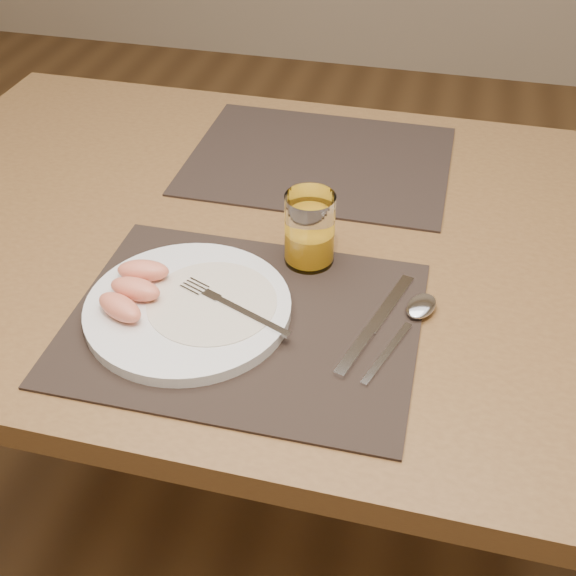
# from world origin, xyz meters

# --- Properties ---
(ground) EXTENTS (5.00, 5.00, 0.00)m
(ground) POSITION_xyz_m (0.00, 0.00, 0.00)
(ground) COLOR brown
(ground) RESTS_ON ground
(table) EXTENTS (1.40, 0.90, 0.75)m
(table) POSITION_xyz_m (0.00, 0.00, 0.67)
(table) COLOR brown
(table) RESTS_ON ground
(placemat_near) EXTENTS (0.45, 0.35, 0.00)m
(placemat_near) POSITION_xyz_m (-0.02, -0.22, 0.75)
(placemat_near) COLOR #2C221B
(placemat_near) RESTS_ON table
(placemat_far) EXTENTS (0.45, 0.35, 0.00)m
(placemat_far) POSITION_xyz_m (-0.01, 0.22, 0.75)
(placemat_far) COLOR #2C221B
(placemat_far) RESTS_ON table
(plate) EXTENTS (0.27, 0.27, 0.02)m
(plate) POSITION_xyz_m (-0.09, -0.22, 0.76)
(plate) COLOR white
(plate) RESTS_ON placemat_near
(plate_dressing) EXTENTS (0.17, 0.17, 0.00)m
(plate_dressing) POSITION_xyz_m (-0.06, -0.21, 0.77)
(plate_dressing) COLOR white
(plate_dressing) RESTS_ON plate
(fork) EXTENTS (0.17, 0.08, 0.00)m
(fork) POSITION_xyz_m (-0.04, -0.21, 0.77)
(fork) COLOR silver
(fork) RESTS_ON plate
(knife) EXTENTS (0.07, 0.22, 0.01)m
(knife) POSITION_xyz_m (0.15, -0.20, 0.76)
(knife) COLOR silver
(knife) RESTS_ON placemat_near
(spoon) EXTENTS (0.08, 0.19, 0.01)m
(spoon) POSITION_xyz_m (0.20, -0.16, 0.76)
(spoon) COLOR silver
(spoon) RESTS_ON placemat_near
(juice_glass) EXTENTS (0.07, 0.07, 0.11)m
(juice_glass) POSITION_xyz_m (0.04, -0.07, 0.80)
(juice_glass) COLOR white
(juice_glass) RESTS_ON placemat_near
(grapefruit_wedges) EXTENTS (0.08, 0.13, 0.03)m
(grapefruit_wedges) POSITION_xyz_m (-0.16, -0.23, 0.78)
(grapefruit_wedges) COLOR #EE8561
(grapefruit_wedges) RESTS_ON plate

